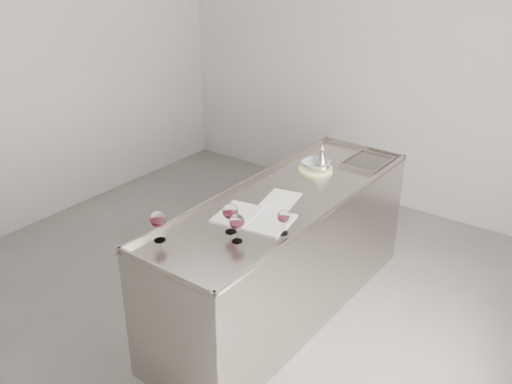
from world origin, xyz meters
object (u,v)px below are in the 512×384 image
Objects in this scene: counter at (284,255)px; wine_glass_left at (158,220)px; wine_glass_small at (283,217)px; notebook at (254,218)px; wine_glass_middle at (230,212)px; ceramic_bowl at (316,164)px; wine_funnel at (322,162)px; wine_glass_right at (237,222)px.

counter is 1.16m from wine_glass_left.
notebook is (-0.26, 0.04, -0.10)m from wine_glass_small.
wine_glass_small is at bearing -18.79° from notebook.
wine_glass_middle reaches higher than ceramic_bowl.
wine_glass_left is at bearing -97.95° from wine_funnel.
wine_glass_middle is 1.24× the size of wine_glass_small.
ceramic_bowl is at bearing -132.03° from wine_funnel.
wine_glass_left is 0.37× the size of notebook.
notebook is (-0.09, 0.29, -0.12)m from wine_glass_right.
notebook is at bearing 107.55° from wine_glass_right.
wine_funnel is at bearing 84.24° from notebook.
wine_glass_left reaches higher than wine_glass_right.
wine_glass_left is 1.02× the size of wine_glass_middle.
wine_glass_left is at bearing -96.95° from ceramic_bowl.
wine_glass_middle is at bearing 50.57° from wine_glass_left.
wine_glass_middle is 1.21m from wine_funnel.
ceramic_bowl is at bearing 99.14° from wine_glass_right.
wine_glass_middle is 0.26m from notebook.
wine_glass_right is 0.34× the size of notebook.
wine_glass_left is at bearing -136.60° from wine_glass_small.
wine_glass_middle is at bearing -85.37° from ceramic_bowl.
wine_glass_middle reaches higher than wine_glass_small.
wine_glass_right is (0.38, 0.27, -0.01)m from wine_glass_left.
ceramic_bowl is at bearing 86.30° from notebook.
wine_funnel is at bearing 47.97° from ceramic_bowl.
wine_glass_left is 1.09× the size of wine_glass_right.
wine_glass_left is 1.26× the size of wine_glass_small.
wine_glass_middle reaches higher than counter.
ceramic_bowl is at bearing 94.63° from wine_glass_middle.
ceramic_bowl is 1.02× the size of wine_funnel.
wine_glass_left is 0.96× the size of wine_funnel.
wine_glass_right is at bearing -80.86° from ceramic_bowl.
counter is 0.62m from notebook.
wine_glass_left is 0.76m from wine_glass_small.
wine_funnel reaches higher than wine_glass_right.
counter is 0.80m from wine_funnel.
wine_glass_right reaches higher than ceramic_bowl.
wine_glass_small is 1.08m from wine_funnel.
wine_glass_right reaches higher than counter.
notebook is at bearing 62.46° from wine_glass_left.
wine_funnel is at bearing 95.78° from counter.
counter is at bearing 73.86° from wine_glass_left.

